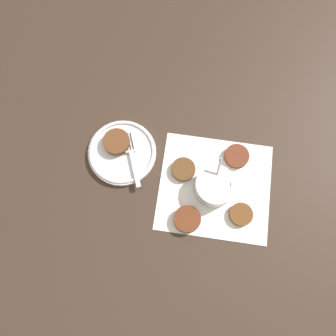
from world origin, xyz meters
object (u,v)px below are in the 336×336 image
Objects in this scene: sauce_bowl at (215,186)px; fritter_on_plate at (116,142)px; serving_plate at (122,152)px; fork at (131,152)px.

sauce_bowl reaches higher than fritter_on_plate.
serving_plate is (-0.24, 0.09, -0.02)m from sauce_bowl.
serving_plate is at bearing -59.26° from fritter_on_plate.
serving_plate is at bearing 159.24° from sauce_bowl.
fritter_on_plate reaches higher than fork.
fork reaches higher than serving_plate.
fritter_on_plate is (-0.01, 0.02, 0.02)m from serving_plate.
serving_plate is 0.03m from fork.
serving_plate is 2.56× the size of fritter_on_plate.
fork is at bearing 157.79° from sauce_bowl.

